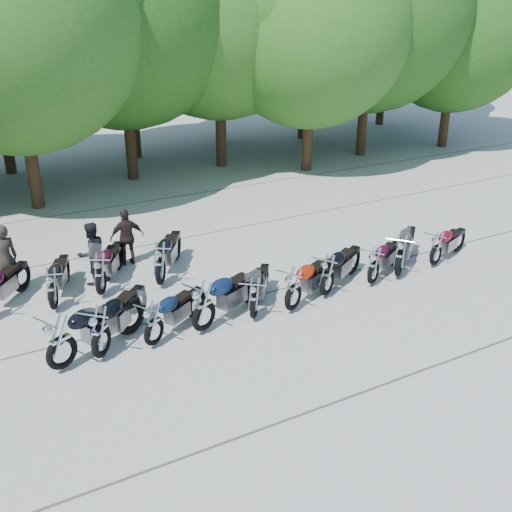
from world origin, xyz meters
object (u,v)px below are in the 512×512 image
motorcycle_12 (100,273)px  rider_2 (127,237)px  motorcycle_2 (153,322)px  motorcycle_11 (52,288)px  rider_0 (5,259)px  motorcycle_13 (160,262)px  motorcycle_5 (293,288)px  motorcycle_6 (327,274)px  motorcycle_1 (100,330)px  motorcycle_9 (437,247)px  motorcycle_7 (374,264)px  motorcycle_0 (60,340)px  rider_1 (92,253)px  motorcycle_3 (203,305)px  motorcycle_8 (400,254)px  motorcycle_4 (254,297)px

motorcycle_12 → rider_2: 2.00m
motorcycle_2 → motorcycle_12: bearing=-24.2°
motorcycle_11 → rider_0: 1.82m
motorcycle_2 → motorcycle_13: 2.92m
motorcycle_5 → motorcycle_6: 1.18m
motorcycle_1 → motorcycle_9: motorcycle_1 is taller
motorcycle_7 → motorcycle_6: bearing=59.8°
motorcycle_13 → rider_0: (-3.51, 1.60, 0.22)m
motorcycle_2 → motorcycle_12: 2.90m
motorcycle_0 → rider_1: rider_1 is taller
motorcycle_12 → motorcycle_11: bearing=40.1°
motorcycle_0 → rider_0: 4.30m
motorcycle_2 → motorcycle_5: bearing=-123.4°
motorcycle_2 → rider_1: (-0.33, 3.72, 0.24)m
motorcycle_2 → motorcycle_11: motorcycle_11 is taller
motorcycle_9 → rider_2: bearing=40.1°
motorcycle_3 → motorcycle_12: 3.25m
motorcycle_8 → rider_1: 8.09m
motorcycle_5 → motorcycle_2: bearing=61.6°
motorcycle_1 → motorcycle_11: bearing=-36.9°
motorcycle_3 → motorcycle_12: size_ratio=1.09×
motorcycle_7 → motorcycle_11: size_ratio=0.97×
motorcycle_8 → motorcycle_9: size_ratio=1.17×
motorcycle_8 → motorcycle_13: size_ratio=1.00×
motorcycle_8 → motorcycle_0: bearing=51.2°
motorcycle_4 → motorcycle_13: bearing=-25.7°
motorcycle_2 → motorcycle_9: size_ratio=1.03×
motorcycle_7 → motorcycle_12: 6.97m
motorcycle_2 → motorcycle_5: 3.44m
motorcycle_7 → motorcycle_8: bearing=-116.6°
motorcycle_1 → motorcycle_3: bearing=-138.1°
motorcycle_9 → rider_1: bearing=47.6°
motorcycle_7 → motorcycle_11: (-7.60, 2.58, 0.02)m
motorcycle_0 → motorcycle_2: bearing=-115.9°
motorcycle_2 → motorcycle_0: bearing=58.1°
motorcycle_3 → motorcycle_6: size_ratio=1.10×
motorcycle_9 → motorcycle_11: motorcycle_11 is taller
motorcycle_2 → motorcycle_6: (4.59, 0.14, 0.04)m
motorcycle_3 → motorcycle_6: 3.41m
motorcycle_8 → motorcycle_6: bearing=50.3°
motorcycle_0 → rider_1: bearing=-48.8°
motorcycle_2 → motorcycle_3: (1.18, 0.02, 0.10)m
motorcycle_9 → rider_2: (-7.45, 4.27, 0.23)m
motorcycle_0 → motorcycle_12: motorcycle_0 is taller
motorcycle_7 → motorcycle_9: bearing=-116.2°
motorcycle_11 → rider_1: size_ratio=1.29×
motorcycle_0 → motorcycle_4: 4.38m
rider_1 → motorcycle_8: bearing=135.0°
motorcycle_2 → motorcycle_1: bearing=54.7°
motorcycle_7 → motorcycle_9: motorcycle_7 is taller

